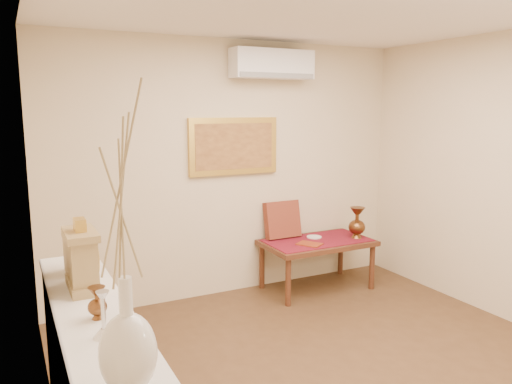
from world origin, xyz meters
TOP-DOWN VIEW (x-y plane):
  - wall_back at (0.00, 2.25)m, footprint 4.00×0.02m
  - wall_left at (-2.00, 0.00)m, footprint 0.02×4.50m
  - white_vase at (-1.82, -0.89)m, footprint 0.21×0.21m
  - candlestick at (-1.82, -0.39)m, footprint 0.10×0.10m
  - brass_urn_small at (-1.82, -0.17)m, footprint 0.09×0.09m
  - table_cloth at (0.85, 1.88)m, footprint 1.14×0.59m
  - brass_urn_tall at (1.30, 1.77)m, footprint 0.19×0.19m
  - plate at (0.88, 1.99)m, footprint 0.17×0.17m
  - menu at (0.67, 1.76)m, footprint 0.28×0.31m
  - cushion at (0.56, 2.16)m, footprint 0.41×0.18m
  - mantel_clock at (-1.82, 0.29)m, footprint 0.17×0.36m
  - wooden_chest at (-1.80, 0.61)m, footprint 0.16×0.21m
  - low_table at (0.85, 1.88)m, footprint 1.20×0.70m
  - painting at (0.00, 2.22)m, footprint 1.00×0.06m
  - ac_unit at (0.40, 2.12)m, footprint 0.90×0.25m

SIDE VIEW (x-z plane):
  - low_table at x=0.85m, z-range 0.21..0.76m
  - table_cloth at x=0.85m, z-range 0.55..0.56m
  - plate at x=0.88m, z-range 0.56..0.57m
  - menu at x=0.67m, z-range 0.56..0.57m
  - cushion at x=0.56m, z-range 0.55..0.98m
  - brass_urn_tall at x=1.30m, z-range 0.56..0.98m
  - brass_urn_small at x=-1.82m, z-range 0.98..1.19m
  - candlestick at x=-1.82m, z-range 0.98..1.20m
  - wooden_chest at x=-1.80m, z-range 0.98..1.22m
  - mantel_clock at x=-1.82m, z-range 0.95..1.36m
  - wall_back at x=0.00m, z-range 0.00..2.70m
  - wall_left at x=-2.00m, z-range 0.00..2.70m
  - white_vase at x=-1.82m, z-range 0.98..2.08m
  - painting at x=0.00m, z-range 1.30..1.90m
  - ac_unit at x=0.40m, z-range 2.30..2.60m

